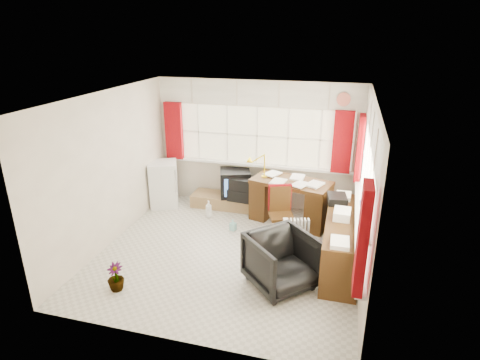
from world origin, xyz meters
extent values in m
plane|color=beige|center=(0.00, 0.00, 0.00)|extent=(4.00, 4.00, 0.00)
plane|color=beige|center=(0.00, 2.00, 1.25)|extent=(4.00, 0.00, 4.00)
plane|color=beige|center=(0.00, -2.00, 1.25)|extent=(4.00, 0.00, 4.00)
plane|color=beige|center=(-2.00, 0.00, 1.25)|extent=(0.00, 4.00, 4.00)
plane|color=beige|center=(2.00, 0.00, 1.25)|extent=(0.00, 4.00, 4.00)
plane|color=white|center=(0.00, 0.00, 2.50)|extent=(4.00, 4.00, 0.00)
plane|color=beige|center=(0.00, 1.98, 1.45)|extent=(3.60, 0.00, 3.60)
cube|color=white|center=(0.00, 1.94, 0.87)|extent=(3.70, 0.12, 0.05)
cube|color=white|center=(-1.20, 1.97, 1.45)|extent=(0.03, 0.02, 1.10)
cube|color=white|center=(-0.60, 1.97, 1.45)|extent=(0.03, 0.02, 1.10)
cube|color=white|center=(0.00, 1.97, 1.45)|extent=(0.03, 0.02, 1.10)
cube|color=white|center=(0.60, 1.97, 1.45)|extent=(0.03, 0.02, 1.10)
cube|color=white|center=(1.20, 1.97, 1.45)|extent=(0.03, 0.02, 1.10)
plane|color=beige|center=(1.98, 0.00, 1.45)|extent=(0.00, 3.60, 3.60)
cube|color=white|center=(1.94, 0.00, 0.87)|extent=(0.12, 3.70, 0.05)
cube|color=white|center=(1.97, -1.20, 1.45)|extent=(0.02, 0.03, 1.10)
cube|color=white|center=(1.97, -0.60, 1.45)|extent=(0.02, 0.03, 1.10)
cube|color=white|center=(1.97, 0.00, 1.45)|extent=(0.02, 0.03, 1.10)
cube|color=white|center=(1.97, 0.60, 1.45)|extent=(0.02, 0.03, 1.10)
cube|color=white|center=(1.97, 1.20, 1.45)|extent=(0.02, 0.03, 1.10)
cube|color=#940A08|center=(-1.70, 1.90, 1.46)|extent=(0.35, 0.10, 1.15)
cube|color=#940A08|center=(1.60, 1.90, 1.46)|extent=(0.35, 0.10, 1.15)
cube|color=#940A08|center=(1.90, 1.60, 1.46)|extent=(0.10, 0.35, 1.15)
cube|color=#940A08|center=(1.90, -1.70, 1.46)|extent=(0.10, 0.35, 1.15)
cube|color=white|center=(0.00, 1.96, 2.25)|extent=(3.95, 0.08, 0.48)
cube|color=white|center=(1.96, 0.00, 2.25)|extent=(0.08, 3.95, 0.48)
cube|color=#4C2F12|center=(0.78, 1.40, 0.78)|extent=(1.54, 1.03, 0.07)
cube|color=#4C2F12|center=(0.25, 1.54, 0.37)|extent=(0.47, 0.69, 0.75)
cube|color=#4C2F12|center=(1.30, 1.26, 0.37)|extent=(0.47, 0.69, 0.75)
cube|color=white|center=(0.78, 1.40, 0.82)|extent=(0.31, 0.38, 0.02)
cube|color=white|center=(0.78, 1.40, 0.83)|extent=(0.31, 0.38, 0.02)
cube|color=white|center=(0.78, 1.40, 0.83)|extent=(0.31, 0.38, 0.02)
cube|color=white|center=(0.78, 1.40, 0.84)|extent=(0.31, 0.38, 0.02)
cube|color=white|center=(0.78, 1.40, 0.84)|extent=(0.31, 0.38, 0.02)
cylinder|color=yellow|center=(0.26, 1.47, 0.82)|extent=(0.10, 0.10, 0.02)
cylinder|color=yellow|center=(0.26, 1.47, 1.02)|extent=(0.02, 0.02, 0.39)
cone|color=yellow|center=(0.26, 1.47, 1.18)|extent=(0.16, 0.14, 0.16)
cube|color=black|center=(0.74, 0.62, 0.02)|extent=(0.51, 0.51, 0.04)
cylinder|color=silver|center=(0.74, 0.62, 0.23)|extent=(0.05, 0.05, 0.46)
cube|color=#4C2F12|center=(0.74, 0.62, 0.46)|extent=(0.49, 0.48, 0.05)
cube|color=#4C2F12|center=(0.67, 0.81, 0.71)|extent=(0.35, 0.16, 0.44)
cube|color=#940A08|center=(0.67, 0.81, 0.73)|extent=(0.38, 0.19, 0.46)
imported|color=black|center=(0.95, -0.62, 0.39)|extent=(1.19, 1.19, 0.78)
cube|color=white|center=(1.04, 0.39, 0.04)|extent=(0.40, 0.24, 0.07)
cube|color=white|center=(0.88, 0.34, 0.32)|extent=(0.05, 0.11, 0.48)
cube|color=white|center=(0.93, 0.36, 0.32)|extent=(0.05, 0.11, 0.48)
cube|color=white|center=(0.99, 0.37, 0.32)|extent=(0.05, 0.11, 0.48)
cube|color=white|center=(1.04, 0.39, 0.32)|extent=(0.05, 0.11, 0.48)
cube|color=white|center=(1.10, 0.40, 0.32)|extent=(0.05, 0.11, 0.48)
cube|color=white|center=(1.15, 0.42, 0.32)|extent=(0.05, 0.11, 0.48)
cube|color=white|center=(1.20, 0.43, 0.32)|extent=(0.05, 0.11, 0.48)
cube|color=#4C2F12|center=(1.73, 0.20, 0.38)|extent=(0.50, 2.00, 0.75)
cube|color=white|center=(1.70, -0.60, 0.80)|extent=(0.24, 0.32, 0.10)
cube|color=white|center=(1.70, 0.20, 0.80)|extent=(0.24, 0.32, 0.10)
cube|color=white|center=(1.70, 1.00, 0.80)|extent=(0.24, 0.32, 0.10)
cube|color=black|center=(1.60, 0.77, 0.81)|extent=(0.35, 0.42, 0.13)
cube|color=tan|center=(-0.55, 1.72, 0.12)|extent=(1.40, 0.50, 0.25)
cube|color=black|center=(-0.39, 1.78, 0.51)|extent=(0.72, 0.69, 0.53)
cube|color=#497ED0|center=(-0.30, 1.52, 0.51)|extent=(0.43, 0.16, 0.36)
cube|color=black|center=(-0.13, 1.61, 0.37)|extent=(0.67, 0.46, 0.23)
cube|color=black|center=(-0.13, 1.61, 0.59)|extent=(0.61, 0.43, 0.22)
cube|color=white|center=(-1.80, 1.48, 0.46)|extent=(0.71, 0.71, 0.92)
cube|color=silver|center=(-1.47, 1.32, 0.59)|extent=(0.03, 0.03, 0.49)
imported|color=silver|center=(-0.75, 1.18, 0.17)|extent=(0.18, 0.18, 0.33)
imported|color=#8FD5CE|center=(-0.15, 0.78, 0.11)|extent=(0.13, 0.13, 0.21)
imported|color=black|center=(-1.22, -1.32, 0.20)|extent=(0.25, 0.25, 0.41)
camera|label=1|loc=(1.64, -5.36, 3.39)|focal=30.00mm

